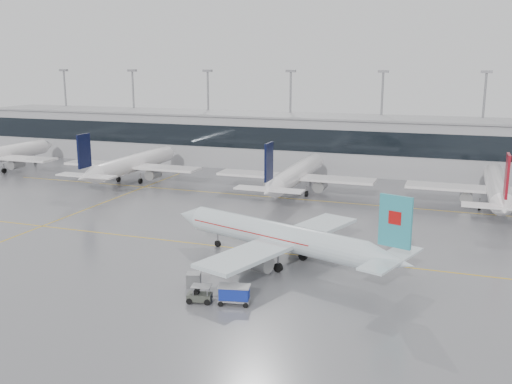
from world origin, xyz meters
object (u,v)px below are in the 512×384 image
(baggage_tug, at_px, (200,296))
(baggage_cart, at_px, (234,293))
(gse_unit, at_px, (194,280))
(air_canada_jet, at_px, (283,238))

(baggage_tug, distance_m, baggage_cart, 3.64)
(baggage_cart, xyz_separation_m, gse_unit, (-5.94, 2.90, -0.39))
(air_canada_jet, xyz_separation_m, baggage_cart, (-1.18, -13.09, -2.20))
(gse_unit, bearing_deg, baggage_tug, -74.92)
(air_canada_jet, relative_size, baggage_tug, 8.82)
(baggage_cart, bearing_deg, air_canada_jet, 72.68)
(baggage_tug, height_order, baggage_cart, baggage_cart)
(air_canada_jet, relative_size, baggage_cart, 9.67)
(baggage_tug, xyz_separation_m, gse_unit, (-2.42, 3.66, 0.12))
(air_canada_jet, height_order, baggage_tug, air_canada_jet)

